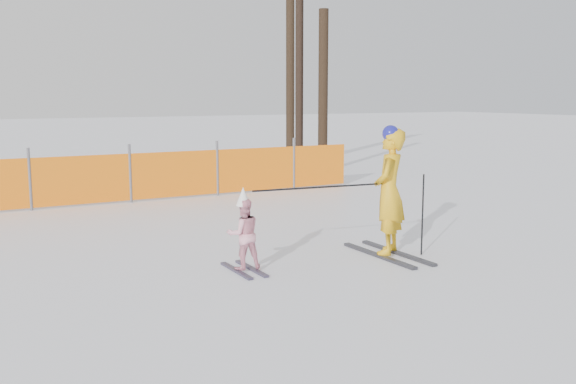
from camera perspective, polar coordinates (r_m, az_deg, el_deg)
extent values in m
plane|color=white|center=(8.30, 1.68, -7.29)|extent=(120.00, 120.00, 0.00)
cube|color=black|center=(9.24, 8.02, -5.60)|extent=(0.09, 1.61, 0.04)
cube|color=black|center=(9.44, 9.68, -5.33)|extent=(0.09, 1.61, 0.04)
imported|color=yellow|center=(9.16, 8.99, 0.05)|extent=(0.77, 0.75, 1.78)
sphere|color=navy|center=(9.08, 9.11, 5.16)|extent=(0.23, 0.23, 0.23)
cube|color=black|center=(8.42, -4.62, -6.99)|extent=(0.09, 0.89, 0.03)
cube|color=black|center=(8.51, -3.26, -6.81)|extent=(0.09, 0.89, 0.03)
imported|color=#FFA6BB|center=(8.35, -3.97, -3.74)|extent=(0.49, 0.41, 0.93)
cone|color=white|center=(8.26, -4.01, -0.39)|extent=(0.19, 0.19, 0.24)
cylinder|color=black|center=(9.35, 11.87, -2.00)|extent=(0.02, 0.02, 1.17)
cylinder|color=black|center=(8.64, 2.83, 0.42)|extent=(1.91, 0.25, 0.02)
cylinder|color=#595960|center=(13.67, -21.97, 1.05)|extent=(0.06, 0.06, 1.25)
cylinder|color=#595960|center=(14.04, -13.85, 1.61)|extent=(0.06, 0.06, 1.25)
cylinder|color=#595960|center=(14.68, -6.30, 2.11)|extent=(0.06, 0.06, 1.25)
cylinder|color=#595960|center=(15.56, 0.52, 2.52)|extent=(0.06, 0.06, 1.25)
cube|color=orange|center=(13.65, -23.09, 0.66)|extent=(15.45, 0.03, 1.00)
cylinder|color=black|center=(20.47, 0.20, 12.24)|extent=(0.26, 0.26, 7.14)
cylinder|color=black|center=(21.75, 1.02, 10.79)|extent=(0.27, 0.27, 6.21)
cylinder|color=black|center=(19.17, 3.14, 8.90)|extent=(0.29, 0.29, 4.75)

